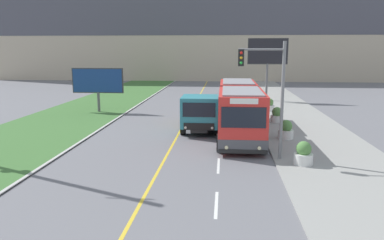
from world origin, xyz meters
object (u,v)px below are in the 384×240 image
at_px(planter_round_near, 303,154).
at_px(dump_truck, 201,113).
at_px(planter_round_third, 277,116).
at_px(billboard_large, 268,54).
at_px(planter_round_second, 286,130).
at_px(planter_round_far, 269,105).
at_px(traffic_light_mast, 269,86).
at_px(city_bus, 239,109).
at_px(billboard_small, 98,82).

bearing_deg(planter_round_near, dump_truck, 126.95).
bearing_deg(planter_round_third, billboard_large, 87.54).
distance_m(planter_round_near, planter_round_second, 5.30).
bearing_deg(dump_truck, planter_round_near, -53.05).
height_order(planter_round_second, planter_round_far, planter_round_second).
distance_m(traffic_light_mast, planter_round_near, 3.68).
xyz_separation_m(city_bus, planter_round_second, (2.84, -1.53, -1.05)).
xyz_separation_m(billboard_small, planter_round_second, (14.96, -9.22, -2.12)).
relative_size(planter_round_third, planter_round_far, 1.02).
bearing_deg(billboard_small, traffic_light_mast, -45.63).
distance_m(city_bus, planter_round_second, 3.39).
xyz_separation_m(city_bus, billboard_large, (3.54, 16.31, 3.38)).
relative_size(city_bus, billboard_small, 2.61).
bearing_deg(planter_round_second, planter_round_near, -90.10).
bearing_deg(traffic_light_mast, dump_truck, 120.96).
relative_size(traffic_light_mast, planter_round_second, 5.09).
xyz_separation_m(city_bus, planter_round_far, (3.04, 9.07, -1.06)).
relative_size(billboard_large, planter_round_far, 5.92).
xyz_separation_m(traffic_light_mast, billboard_small, (-13.33, 13.63, -1.04)).
bearing_deg(traffic_light_mast, city_bus, 101.55).
relative_size(traffic_light_mast, planter_round_third, 5.13).
height_order(city_bus, planter_round_second, city_bus).
height_order(traffic_light_mast, planter_round_second, traffic_light_mast).
xyz_separation_m(dump_truck, planter_round_far, (5.57, 8.77, -0.70)).
bearing_deg(dump_truck, billboard_large, 69.22).
bearing_deg(traffic_light_mast, planter_round_near, -28.87).
bearing_deg(dump_truck, planter_round_far, 57.56).
relative_size(city_bus, billboard_large, 1.79).
bearing_deg(planter_round_third, city_bus, -128.56).
relative_size(billboard_large, planter_round_near, 5.90).
distance_m(traffic_light_mast, billboard_large, 22.40).
relative_size(billboard_small, planter_round_second, 3.94).
distance_m(dump_truck, planter_round_third, 6.57).
height_order(planter_round_near, planter_round_far, planter_round_near).
relative_size(planter_round_near, planter_round_far, 1.00).
xyz_separation_m(planter_round_near, planter_round_third, (0.17, 10.60, 0.01)).
height_order(dump_truck, planter_round_far, dump_truck).
xyz_separation_m(traffic_light_mast, planter_round_far, (1.83, 15.00, -3.18)).
xyz_separation_m(dump_truck, planter_round_near, (5.36, -7.13, -0.70)).
bearing_deg(billboard_large, traffic_light_mast, -95.98).
height_order(dump_truck, planter_round_third, dump_truck).
height_order(billboard_large, planter_round_third, billboard_large).
relative_size(traffic_light_mast, planter_round_far, 5.24).
bearing_deg(billboard_small, planter_round_far, 5.19).
bearing_deg(billboard_small, billboard_large, 28.82).
bearing_deg(planter_round_second, dump_truck, 161.18).
distance_m(city_bus, billboard_small, 14.40).
height_order(city_bus, planter_round_far, city_bus).
distance_m(dump_truck, billboard_small, 12.19).
distance_m(billboard_large, planter_round_third, 13.31).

